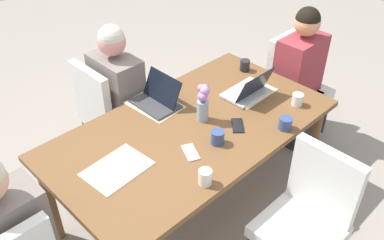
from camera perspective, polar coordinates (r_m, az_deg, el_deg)
The scene contains 20 objects.
ground_plane at distance 3.19m, azimuth 0.00°, elevation -11.33°, with size 10.00×10.00×0.00m, color gray.
dining_table at distance 2.74m, azimuth 0.00°, elevation -2.10°, with size 1.87×1.02×0.73m.
chair_far_left_mid at distance 3.31m, azimuth -11.38°, elevation 1.34°, with size 0.44×0.44×0.90m.
person_far_left_mid at distance 3.28m, azimuth -9.78°, elevation 1.83°, with size 0.36×0.40×1.19m.
chair_head_right_left_far at distance 3.70m, azimuth 13.51°, elevation 5.13°, with size 0.44×0.44×0.90m.
person_head_right_left_far at distance 3.61m, azimuth 14.01°, elevation 4.70°, with size 0.40×0.36×1.19m.
chair_near_right_near at distance 2.56m, azimuth 15.48°, elevation -12.17°, with size 0.44×0.44×0.90m.
flower_vase at distance 2.68m, azimuth 1.50°, elevation 2.51°, with size 0.09×0.10×0.26m.
placemat_head_left_left_near at distance 2.43m, azimuth -10.12°, elevation -6.51°, with size 0.36×0.26×0.00m, color beige.
placemat_far_left_mid at distance 2.90m, azimuth -5.07°, elevation 2.05°, with size 0.36×0.26×0.00m, color beige.
placemat_head_right_left_far at distance 3.05m, azimuth 7.77°, elevation 3.72°, with size 0.36×0.26×0.00m, color beige.
laptop_head_right_left_far at distance 2.99m, azimuth 7.70°, elevation 3.94°, with size 0.32×0.22×0.20m.
laptop_far_left_mid at distance 2.89m, azimuth -4.71°, elevation 2.84°, with size 0.22×0.32×0.20m.
coffee_mug_near_left at distance 2.96m, azimuth 14.11°, elevation 2.70°, with size 0.08×0.08×0.08m, color white.
coffee_mug_near_right at distance 2.28m, azimuth 1.81°, elevation -7.74°, with size 0.07×0.07×0.09m, color white.
coffee_mug_centre_left at distance 2.72m, azimuth 12.55°, elevation -0.44°, with size 0.09×0.09×0.08m, color #33477A.
coffee_mug_centre_right at distance 2.54m, azimuth 3.49°, elevation -2.35°, with size 0.08×0.08×0.09m, color #33477A.
coffee_mug_far_left at distance 3.30m, azimuth 7.18°, elevation 7.36°, with size 0.08×0.08×0.09m, color #232328.
phone_black at distance 2.71m, azimuth 6.20°, elevation -0.75°, with size 0.15×0.07×0.01m, color black.
phone_silver at distance 2.49m, azimuth -0.20°, elevation -4.41°, with size 0.15×0.07×0.01m, color silver.
Camera 1 is at (-1.50, -1.53, 2.36)m, focal length 39.33 mm.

